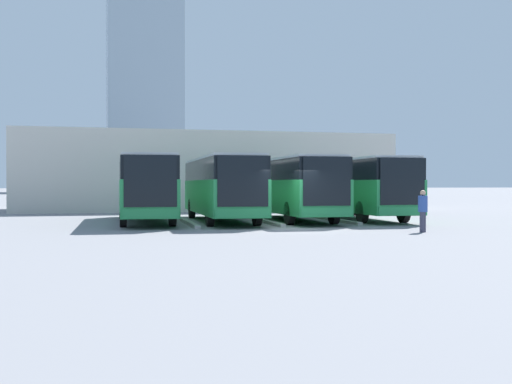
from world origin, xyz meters
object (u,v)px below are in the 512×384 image
Objects in this scene: bus_2 at (221,186)px; bus_3 at (145,186)px; bus_0 at (356,186)px; pedestrian at (423,210)px; bus_1 at (292,186)px.

bus_2 is 3.80m from bus_3.
pedestrian is (1.29, 9.49, -0.91)m from bus_0.
bus_0 is 11.32m from bus_3.
bus_1 is 1.00× the size of bus_3.
bus_2 is 6.99× the size of pedestrian.
bus_2 is 11.01m from pedestrian.
pedestrian is (-10.03, 9.49, -0.91)m from bus_3.
bus_0 is 9.62m from pedestrian.
bus_0 and bus_1 have the same top height.
pedestrian is at bearing 107.37° from bus_1.
bus_1 is (3.77, 0.35, 0.00)m from bus_0.
pedestrian is (-2.49, 9.14, -0.91)m from bus_1.
bus_0 and bus_3 have the same top height.
pedestrian is at bearing 138.73° from bus_3.
bus_2 is at bearing 80.67° from pedestrian.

